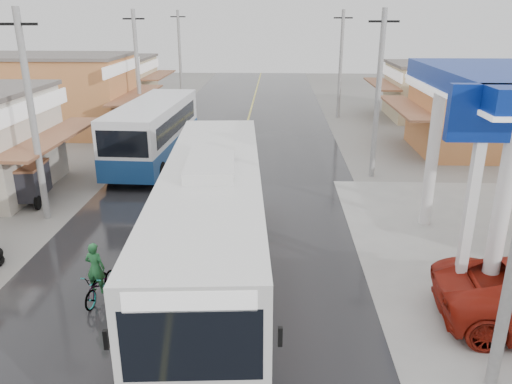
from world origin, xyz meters
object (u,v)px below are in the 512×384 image
Objects in this scene: second_bus at (154,131)px; tricycle_far at (27,181)px; coach_bus at (213,226)px; cyclist at (99,281)px.

second_bus is 7.44m from tricycle_far.
coach_bus is at bearing -43.65° from tricycle_far.
tricycle_far is (-8.85, 6.62, -0.97)m from coach_bus.
second_bus is at bearing 106.46° from coach_bus.
cyclist is at bearing -167.12° from coach_bus.
cyclist is at bearing -80.83° from second_bus.
coach_bus is 7.02× the size of cyclist.
cyclist reaches higher than tricycle_far.
second_bus is at bearing 49.58° from tricycle_far.
coach_bus is 13.65m from second_bus.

